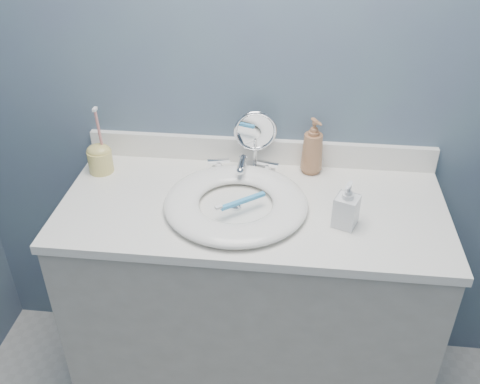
# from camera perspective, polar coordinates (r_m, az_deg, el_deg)

# --- Properties ---
(back_wall) EXTENTS (2.20, 0.02, 2.40)m
(back_wall) POSITION_cam_1_polar(r_m,az_deg,el_deg) (1.79, 2.32, 12.32)
(back_wall) COLOR #4E5975
(back_wall) RESTS_ON ground
(vanity_cabinet) EXTENTS (1.20, 0.55, 0.85)m
(vanity_cabinet) POSITION_cam_1_polar(r_m,az_deg,el_deg) (1.99, 1.19, -12.06)
(vanity_cabinet) COLOR #B2ACA2
(vanity_cabinet) RESTS_ON ground
(countertop) EXTENTS (1.22, 0.57, 0.03)m
(countertop) POSITION_cam_1_polar(r_m,az_deg,el_deg) (1.70, 1.35, -1.63)
(countertop) COLOR white
(countertop) RESTS_ON vanity_cabinet
(backsplash) EXTENTS (1.22, 0.02, 0.09)m
(backsplash) POSITION_cam_1_polar(r_m,az_deg,el_deg) (1.90, 2.10, 4.41)
(backsplash) COLOR white
(backsplash) RESTS_ON countertop
(basin) EXTENTS (0.45, 0.45, 0.04)m
(basin) POSITION_cam_1_polar(r_m,az_deg,el_deg) (1.66, -0.44, -1.15)
(basin) COLOR white
(basin) RESTS_ON countertop
(drain) EXTENTS (0.04, 0.04, 0.01)m
(drain) POSITION_cam_1_polar(r_m,az_deg,el_deg) (1.67, -0.44, -1.57)
(drain) COLOR silver
(drain) RESTS_ON countertop
(faucet) EXTENTS (0.25, 0.13, 0.07)m
(faucet) POSITION_cam_1_polar(r_m,az_deg,el_deg) (1.82, 0.28, 2.56)
(faucet) COLOR silver
(faucet) RESTS_ON countertop
(makeup_mirror) EXTENTS (0.15, 0.08, 0.22)m
(makeup_mirror) POSITION_cam_1_polar(r_m,az_deg,el_deg) (1.83, 1.64, 5.83)
(makeup_mirror) COLOR silver
(makeup_mirror) RESTS_ON countertop
(soap_bottle_amber) EXTENTS (0.11, 0.11, 0.20)m
(soap_bottle_amber) POSITION_cam_1_polar(r_m,az_deg,el_deg) (1.83, 7.76, 4.87)
(soap_bottle_amber) COLOR #9B6846
(soap_bottle_amber) RESTS_ON countertop
(soap_bottle_clear) EXTENTS (0.09, 0.09, 0.15)m
(soap_bottle_clear) POSITION_cam_1_polar(r_m,az_deg,el_deg) (1.59, 11.33, -1.30)
(soap_bottle_clear) COLOR silver
(soap_bottle_clear) RESTS_ON countertop
(toothbrush_holder) EXTENTS (0.08, 0.08, 0.24)m
(toothbrush_holder) POSITION_cam_1_polar(r_m,az_deg,el_deg) (1.90, -14.73, 3.61)
(toothbrush_holder) COLOR #D1C168
(toothbrush_holder) RESTS_ON countertop
(toothbrush_lying) EXTENTS (0.15, 0.12, 0.02)m
(toothbrush_lying) POSITION_cam_1_polar(r_m,az_deg,el_deg) (1.62, 0.10, -1.04)
(toothbrush_lying) COLOR #3EA1DE
(toothbrush_lying) RESTS_ON basin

